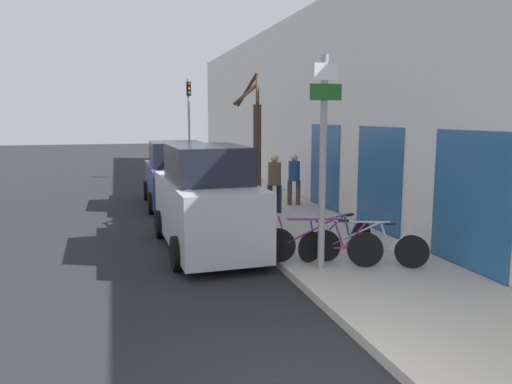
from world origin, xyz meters
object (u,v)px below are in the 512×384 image
at_px(bicycle_0, 367,246).
at_px(street_tree, 256,153).
at_px(parked_car_1, 176,176).
at_px(traffic_light, 189,114).
at_px(bicycle_1, 321,244).
at_px(pedestrian_far, 294,176).
at_px(pedestrian_near, 275,180).
at_px(signpost, 323,157).
at_px(parked_car_0, 206,202).
at_px(bicycle_2, 337,238).

relative_size(bicycle_0, street_tree, 0.49).
bearing_deg(parked_car_1, traffic_light, 78.66).
bearing_deg(bicycle_1, bicycle_0, -78.90).
relative_size(bicycle_0, bicycle_1, 0.94).
relative_size(pedestrian_far, traffic_light, 0.36).
bearing_deg(pedestrian_near, parked_car_1, 122.85).
distance_m(signpost, pedestrian_near, 5.44).
relative_size(bicycle_0, traffic_light, 0.43).
bearing_deg(traffic_light, pedestrian_near, -84.25).
xyz_separation_m(bicycle_0, traffic_light, (-1.14, 15.34, 2.51)).
bearing_deg(traffic_light, parked_car_1, -101.80).
bearing_deg(bicycle_0, pedestrian_far, 24.00).
distance_m(bicycle_0, parked_car_0, 3.66).
height_order(pedestrian_near, pedestrian_far, pedestrian_near).
bearing_deg(parked_car_1, pedestrian_near, -49.46).
bearing_deg(bicycle_0, pedestrian_near, 33.14).
relative_size(parked_car_0, traffic_light, 1.00).
xyz_separation_m(bicycle_0, parked_car_1, (-2.61, 8.28, 0.45)).
relative_size(bicycle_1, traffic_light, 0.46).
distance_m(parked_car_1, pedestrian_near, 3.85).
relative_size(parked_car_0, street_tree, 1.15).
bearing_deg(pedestrian_far, signpost, -100.05).
xyz_separation_m(bicycle_0, pedestrian_far, (0.87, 6.45, 0.56)).
distance_m(bicycle_0, bicycle_2, 0.80).
height_order(signpost, street_tree, street_tree).
bearing_deg(bicycle_2, signpost, 114.24).
height_order(parked_car_1, traffic_light, traffic_light).
bearing_deg(bicycle_1, bicycle_2, -20.54).
xyz_separation_m(bicycle_1, parked_car_0, (-1.80, 2.23, 0.53)).
bearing_deg(parked_car_0, traffic_light, 81.47).
distance_m(signpost, parked_car_1, 8.48).
height_order(parked_car_0, pedestrian_near, parked_car_0).
xyz_separation_m(bicycle_2, parked_car_1, (-2.33, 7.54, 0.46)).
xyz_separation_m(signpost, parked_car_0, (-1.72, 2.41, -1.14)).
bearing_deg(traffic_light, parked_car_0, -96.65).
relative_size(parked_car_0, pedestrian_near, 2.64).
bearing_deg(pedestrian_near, signpost, -105.67).
distance_m(parked_car_0, parked_car_1, 5.81).
bearing_deg(parked_car_1, bicycle_0, -72.05).
height_order(bicycle_1, traffic_light, traffic_light).
bearing_deg(pedestrian_near, parked_car_0, -138.40).
distance_m(parked_car_1, street_tree, 4.52).
bearing_deg(bicycle_1, signpost, -175.06).
relative_size(parked_car_1, street_tree, 1.10).
xyz_separation_m(bicycle_0, bicycle_2, (-0.28, 0.75, -0.01)).
bearing_deg(bicycle_2, bicycle_0, 177.75).
distance_m(parked_car_0, pedestrian_far, 5.31).
xyz_separation_m(bicycle_0, pedestrian_near, (-0.13, 5.34, 0.61)).
distance_m(pedestrian_far, street_tree, 3.08).
bearing_deg(street_tree, parked_car_0, -133.63).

